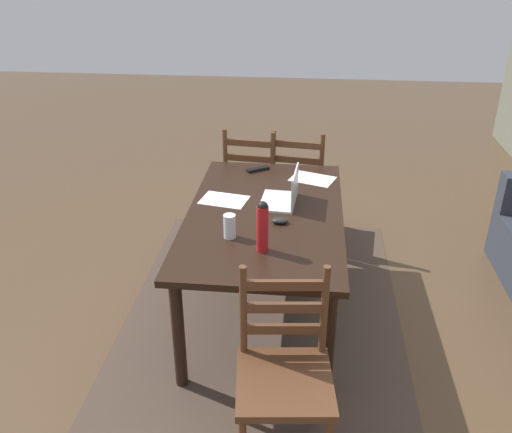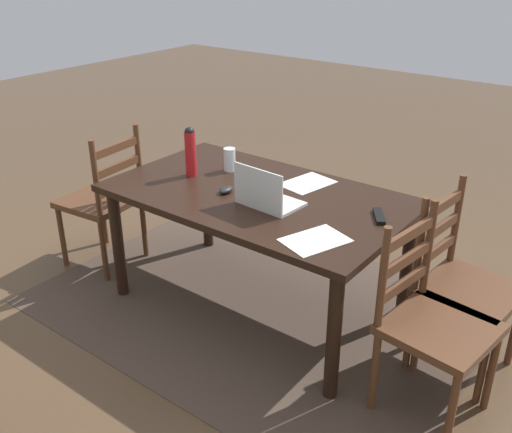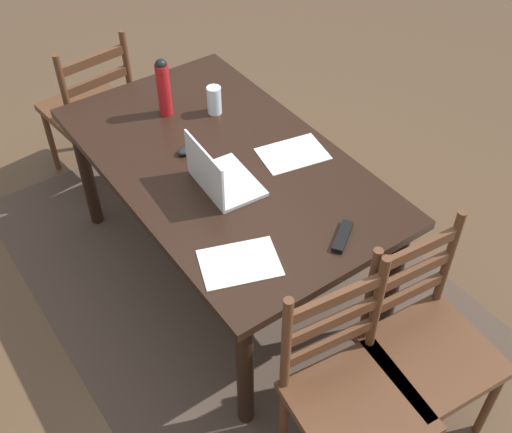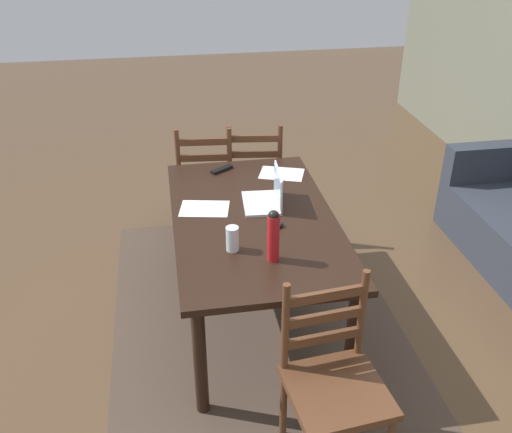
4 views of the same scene
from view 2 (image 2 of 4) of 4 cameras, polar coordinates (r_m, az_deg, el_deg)
ground_plane at (r=3.57m, az=0.12°, el=-8.63°), size 14.00×14.00×0.00m
area_rug at (r=3.57m, az=0.12°, el=-8.59°), size 2.51×1.81×0.01m
dining_table at (r=3.25m, az=0.13°, el=0.96°), size 1.66×0.97×0.74m
chair_left_far at (r=2.74m, az=16.83°, el=-9.93°), size 0.49×0.49×0.95m
chair_right_far at (r=3.94m, az=-14.65°, el=1.56°), size 0.48×0.48×0.95m
chair_left_near at (r=3.06m, az=19.52°, el=-6.42°), size 0.48×0.48×0.95m
laptop at (r=3.03m, az=0.94°, el=2.01°), size 0.33×0.24×0.23m
water_bottle at (r=3.43m, az=-6.43°, el=6.41°), size 0.07×0.07×0.30m
drinking_glass at (r=3.51m, az=-2.60°, el=5.58°), size 0.07×0.07×0.14m
computer_mouse at (r=3.22m, az=-2.97°, el=2.63°), size 0.06×0.10×0.03m
tv_remote at (r=2.98m, az=11.94°, el=0.03°), size 0.13×0.17×0.02m
paper_stack_left at (r=2.72m, az=5.82°, el=-2.34°), size 0.30×0.35×0.00m
paper_stack_right at (r=3.35m, az=5.04°, el=3.27°), size 0.26×0.33×0.00m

